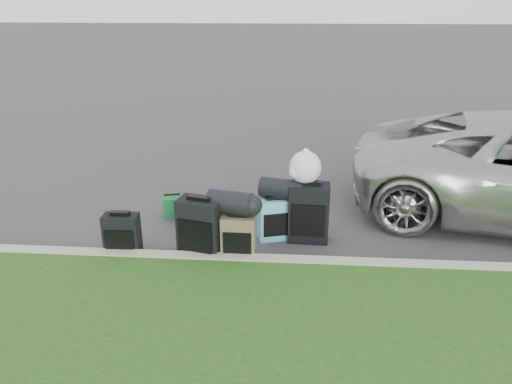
# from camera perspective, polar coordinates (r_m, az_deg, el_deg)

# --- Properties ---
(ground) EXTENTS (120.00, 120.00, 0.00)m
(ground) POSITION_cam_1_polar(r_m,az_deg,el_deg) (7.25, 0.67, -4.65)
(ground) COLOR #383535
(ground) RESTS_ON ground
(curb) EXTENTS (120.00, 0.18, 0.15)m
(curb) POSITION_cam_1_polar(r_m,az_deg,el_deg) (6.33, 0.09, -8.01)
(curb) COLOR #9E937F
(curb) RESTS_ON ground
(suitcase_small_black) EXTENTS (0.46, 0.26, 0.57)m
(suitcase_small_black) POSITION_cam_1_polar(r_m,az_deg,el_deg) (6.77, -15.05, -4.75)
(suitcase_small_black) COLOR black
(suitcase_small_black) RESTS_ON ground
(suitcase_large_black_left) EXTENTS (0.62, 0.45, 0.80)m
(suitcase_large_black_left) POSITION_cam_1_polar(r_m,az_deg,el_deg) (6.50, -6.35, -4.13)
(suitcase_large_black_left) COLOR black
(suitcase_large_black_left) RESTS_ON ground
(suitcase_olive) EXTENTS (0.44, 0.28, 0.60)m
(suitcase_olive) POSITION_cam_1_polar(r_m,az_deg,el_deg) (6.45, -2.01, -5.20)
(suitcase_olive) COLOR #47432B
(suitcase_olive) RESTS_ON ground
(suitcase_teal) EXTENTS (0.47, 0.36, 0.60)m
(suitcase_teal) POSITION_cam_1_polar(r_m,az_deg,el_deg) (6.96, 2.02, -3.10)
(suitcase_teal) COLOR teal
(suitcase_teal) RESTS_ON ground
(suitcase_large_black_right) EXTENTS (0.57, 0.36, 0.83)m
(suitcase_large_black_right) POSITION_cam_1_polar(r_m,az_deg,el_deg) (6.91, 6.05, -2.35)
(suitcase_large_black_right) COLOR black
(suitcase_large_black_right) RESTS_ON ground
(tote_green) EXTENTS (0.32, 0.28, 0.32)m
(tote_green) POSITION_cam_1_polar(r_m,az_deg,el_deg) (7.83, -9.50, -1.64)
(tote_green) COLOR #1B7B36
(tote_green) RESTS_ON ground
(tote_navy) EXTENTS (0.27, 0.22, 0.27)m
(tote_navy) POSITION_cam_1_polar(r_m,az_deg,el_deg) (7.59, -7.90, -2.48)
(tote_navy) COLOR navy
(tote_navy) RESTS_ON ground
(duffel_left) EXTENTS (0.62, 0.43, 0.30)m
(duffel_left) POSITION_cam_1_polar(r_m,az_deg,el_deg) (6.34, -2.97, -1.21)
(duffel_left) COLOR black
(duffel_left) RESTS_ON suitcase_olive
(duffel_right) EXTENTS (0.56, 0.40, 0.29)m
(duffel_right) POSITION_cam_1_polar(r_m,az_deg,el_deg) (6.83, 2.60, 0.41)
(duffel_right) COLOR black
(duffel_right) RESTS_ON suitcase_teal
(trash_bag) EXTENTS (0.44, 0.44, 0.44)m
(trash_bag) POSITION_cam_1_polar(r_m,az_deg,el_deg) (6.75, 5.64, 2.81)
(trash_bag) COLOR white
(trash_bag) RESTS_ON suitcase_large_black_right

